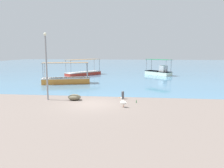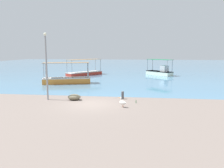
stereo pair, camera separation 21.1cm
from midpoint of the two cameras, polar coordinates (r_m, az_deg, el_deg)
ground at (r=18.03m, az=-5.68°, el=-5.20°), size 120.00×120.00×0.00m
harbor_water at (r=65.35m, az=3.27°, el=4.86°), size 110.00×90.00×0.00m
fishing_boat_far_right at (r=39.57m, az=-7.63°, el=3.06°), size 5.68×6.55×2.81m
fishing_boat_near_left at (r=29.63m, az=-12.11°, el=1.20°), size 6.45×3.50×2.79m
fishing_boat_near_right at (r=39.89m, az=11.99°, el=3.20°), size 4.74×4.71×2.80m
pelican at (r=16.84m, az=2.57°, el=-4.84°), size 0.75×0.50×0.80m
lamp_post at (r=19.83m, az=-17.07°, el=5.32°), size 0.28×0.28×5.85m
mooring_bollard at (r=19.71m, az=2.51°, el=-2.80°), size 0.25×0.25×0.74m
net_pile at (r=19.63m, az=-10.10°, el=-3.39°), size 1.12×0.96×0.51m
glass_bottle at (r=18.39m, az=6.06°, el=-4.59°), size 0.07×0.07×0.27m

